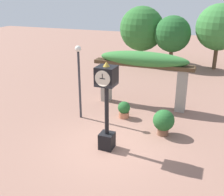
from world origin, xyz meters
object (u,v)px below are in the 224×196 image
potted_plant_near_left (124,109)px  lamp_post (79,73)px  potted_plant_near_right (164,121)px  pedestal_clock (107,100)px

potted_plant_near_left → lamp_post: bearing=-159.3°
potted_plant_near_left → lamp_post: size_ratio=0.23×
potted_plant_near_right → lamp_post: bearing=175.8°
potted_plant_near_left → pedestal_clock: bearing=-83.8°
potted_plant_near_left → lamp_post: lamp_post is taller
potted_plant_near_left → lamp_post: 2.56m
potted_plant_near_right → lamp_post: lamp_post is taller
pedestal_clock → potted_plant_near_right: pedestal_clock is taller
pedestal_clock → potted_plant_near_right: (1.67, 1.74, -1.27)m
potted_plant_near_right → pedestal_clock: bearing=-133.8°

